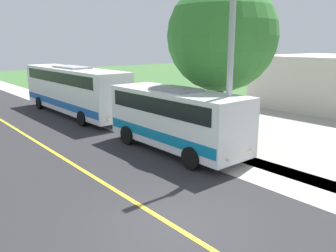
% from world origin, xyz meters
% --- Properties ---
extents(ground_plane, '(120.00, 120.00, 0.00)m').
position_xyz_m(ground_plane, '(0.00, 0.00, 0.00)').
color(ground_plane, '#3D6633').
extents(road_surface, '(8.00, 100.00, 0.01)m').
position_xyz_m(road_surface, '(0.00, 0.00, 0.00)').
color(road_surface, '#28282B').
rests_on(road_surface, ground).
extents(sidewalk, '(2.40, 100.00, 0.01)m').
position_xyz_m(sidewalk, '(-5.20, 0.00, 0.00)').
color(sidewalk, '#B2ADA3').
rests_on(sidewalk, ground).
extents(road_centre_line, '(0.16, 100.00, 0.00)m').
position_xyz_m(road_centre_line, '(0.00, 0.00, 0.01)').
color(road_centre_line, gold).
rests_on(road_centre_line, ground).
extents(shuttle_bus_front, '(2.57, 7.32, 2.87)m').
position_xyz_m(shuttle_bus_front, '(-4.46, -4.94, 1.58)').
color(shuttle_bus_front, white).
rests_on(shuttle_bus_front, ground).
extents(transit_bus_rear, '(2.56, 11.56, 3.29)m').
position_xyz_m(transit_bus_rear, '(-4.46, -15.61, 1.80)').
color(transit_bus_rear, white).
rests_on(transit_bus_rear, ground).
extents(street_light_pole, '(1.97, 0.24, 7.23)m').
position_xyz_m(street_light_pole, '(-4.87, -2.37, 4.02)').
color(street_light_pole, '#9E9EA3').
rests_on(street_light_pole, ground).
extents(tree_curbside, '(5.30, 5.30, 7.77)m').
position_xyz_m(tree_curbside, '(-7.40, -4.98, 5.11)').
color(tree_curbside, '#4C3826').
rests_on(tree_curbside, ground).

